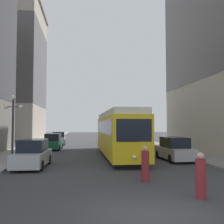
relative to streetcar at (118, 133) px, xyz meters
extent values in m
plane|color=#38383A|center=(-1.11, -14.49, -2.10)|extent=(200.00, 200.00, 0.00)
cube|color=gray|center=(-9.29, 25.51, -2.03)|extent=(3.28, 120.00, 0.15)
cube|color=gray|center=(7.06, 25.51, -2.03)|extent=(3.28, 120.00, 0.15)
cube|color=black|center=(0.00, 0.01, -1.93)|extent=(2.26, 12.46, 0.35)
cube|color=gold|center=(0.00, 0.01, -0.20)|extent=(2.66, 13.54, 3.10)
cube|color=black|center=(0.00, 0.01, 0.50)|extent=(2.68, 13.00, 1.08)
cube|color=silver|center=(0.00, 0.01, 1.57)|extent=(2.45, 13.27, 0.44)
cube|color=black|center=(0.03, -6.74, 0.34)|extent=(2.21, 0.09, 1.40)
sphere|color=#F2EACC|center=(0.03, -6.81, -1.30)|extent=(0.24, 0.24, 0.24)
cube|color=black|center=(3.63, 15.48, -1.93)|extent=(2.21, 10.33, 0.35)
cube|color=silver|center=(3.63, 15.48, -0.20)|extent=(2.60, 11.22, 3.10)
cube|color=black|center=(3.63, 15.48, 0.34)|extent=(2.63, 10.78, 1.30)
cube|color=black|center=(3.65, 9.89, 0.11)|extent=(2.30, 0.09, 1.71)
cylinder|color=black|center=(-7.26, -6.10, -1.78)|extent=(0.21, 0.65, 0.64)
cylinder|color=black|center=(-7.14, -3.28, -1.78)|extent=(0.21, 0.65, 0.64)
cylinder|color=black|center=(-5.55, -6.18, -1.78)|extent=(0.21, 0.65, 0.64)
cylinder|color=black|center=(-5.43, -3.36, -1.78)|extent=(0.21, 0.65, 0.64)
cube|color=#B2B2B7|center=(-6.35, -4.73, -1.50)|extent=(2.00, 4.63, 0.84)
cube|color=black|center=(-6.34, -4.62, -0.68)|extent=(1.69, 2.57, 0.80)
cylinder|color=black|center=(-7.15, 14.44, -1.78)|extent=(0.21, 0.65, 0.64)
cylinder|color=black|center=(-7.25, 17.07, -1.78)|extent=(0.21, 0.65, 0.64)
cylinder|color=black|center=(-5.44, 14.51, -1.78)|extent=(0.21, 0.65, 0.64)
cylinder|color=black|center=(-5.54, 17.13, -1.78)|extent=(0.21, 0.65, 0.64)
cube|color=#B2B2B7|center=(-6.35, 15.79, -1.50)|extent=(1.97, 4.30, 0.84)
cube|color=black|center=(-6.35, 15.89, -0.68)|extent=(1.67, 2.39, 0.80)
cylinder|color=black|center=(4.94, -1.00, -1.78)|extent=(0.20, 0.64, 0.64)
cylinder|color=black|center=(5.02, -3.90, -1.78)|extent=(0.20, 0.64, 0.64)
cylinder|color=black|center=(3.23, -1.05, -1.78)|extent=(0.20, 0.64, 0.64)
cylinder|color=black|center=(3.31, -3.95, -1.78)|extent=(0.20, 0.64, 0.64)
cube|color=#B2B2B7|center=(4.12, -2.48, -1.50)|extent=(1.92, 4.73, 0.84)
cube|color=black|center=(4.13, -2.59, -0.68)|extent=(1.65, 2.62, 0.80)
cylinder|color=black|center=(-7.26, 6.69, -1.78)|extent=(0.21, 0.65, 0.64)
cylinder|color=black|center=(-7.14, 9.54, -1.78)|extent=(0.21, 0.65, 0.64)
cylinder|color=black|center=(-5.55, 6.61, -1.78)|extent=(0.21, 0.65, 0.64)
cylinder|color=black|center=(-5.43, 9.47, -1.78)|extent=(0.21, 0.65, 0.64)
cube|color=#14512D|center=(-6.35, 8.08, -1.50)|extent=(2.00, 4.69, 0.84)
cube|color=black|center=(-6.34, 8.19, -0.68)|extent=(1.70, 2.61, 0.80)
cylinder|color=maroon|center=(-0.07, -9.85, -1.36)|extent=(0.39, 0.39, 1.48)
sphere|color=tan|center=(-0.07, -9.85, -0.50)|extent=(0.27, 0.27, 0.27)
cylinder|color=maroon|center=(1.26, -13.04, -1.36)|extent=(0.39, 0.39, 1.47)
sphere|color=tan|center=(1.26, -13.04, -0.51)|extent=(0.26, 0.26, 0.26)
cylinder|color=#333338|center=(-8.25, -2.25, 0.31)|extent=(0.16, 0.16, 4.52)
sphere|color=white|center=(-8.25, -2.25, 2.73)|extent=(0.36, 0.36, 0.36)
sphere|color=white|center=(-8.80, -2.25, 2.03)|extent=(0.31, 0.31, 0.31)
sphere|color=white|center=(-7.70, -2.25, 2.03)|extent=(0.31, 0.31, 0.31)
cube|color=#333338|center=(-8.25, -2.25, 2.03)|extent=(1.10, 0.06, 0.06)
cube|color=#A89E8E|center=(-17.62, 29.08, 10.66)|extent=(13.39, 16.39, 25.52)
cube|color=#544F4E|center=(-17.62, 29.08, 11.93)|extent=(13.43, 16.43, 15.31)
cube|color=gray|center=(-17.62, 29.08, 23.67)|extent=(13.99, 16.99, 0.50)
camera|label=1|loc=(-3.24, -22.43, 0.63)|focal=41.78mm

